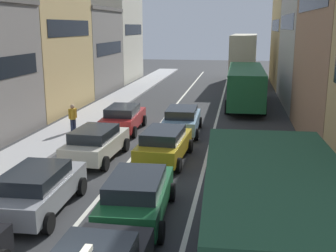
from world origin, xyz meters
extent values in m
cube|color=#AAAAAA|center=(-6.70, 20.00, 0.07)|extent=(2.60, 64.00, 0.14)
cube|color=silver|center=(-1.70, 20.00, 0.01)|extent=(0.16, 60.00, 0.01)
cube|color=silver|center=(1.70, 20.00, 0.01)|extent=(0.16, 60.00, 0.01)
cube|color=black|center=(-8.48, 13.20, 3.90)|extent=(0.02, 7.04, 1.10)
cube|color=tan|center=(-12.00, 22.00, 5.25)|extent=(7.00, 8.70, 10.50)
cube|color=black|center=(-8.48, 22.00, 5.78)|extent=(0.02, 7.04, 1.10)
cube|color=gray|center=(-12.00, 30.80, 3.62)|extent=(7.00, 8.70, 7.25)
cube|color=black|center=(-8.48, 30.80, 3.99)|extent=(0.02, 7.04, 1.10)
cube|color=#66605B|center=(-12.00, 30.80, 7.40)|extent=(7.20, 8.70, 0.30)
cube|color=beige|center=(-12.00, 39.60, 5.05)|extent=(7.00, 8.70, 10.10)
cube|color=black|center=(-8.48, 39.60, 5.55)|extent=(0.02, 7.04, 1.10)
cube|color=tan|center=(9.90, 38.50, 5.45)|extent=(7.00, 10.90, 10.90)
cube|color=black|center=(6.38, 38.50, 6.00)|extent=(0.02, 8.80, 1.10)
cube|color=#B2ADA3|center=(9.90, 27.50, 5.66)|extent=(7.00, 10.90, 11.31)
cube|color=black|center=(6.38, 27.50, 6.22)|extent=(0.02, 8.80, 1.10)
cube|color=navy|center=(3.58, 4.82, 1.43)|extent=(2.50, 2.50, 1.90)
cube|color=black|center=(3.52, 6.02, 1.81)|extent=(2.02, 0.12, 0.70)
cube|color=#234C33|center=(3.74, 1.06, 2.18)|extent=(2.64, 5.54, 2.80)
cube|color=white|center=(2.53, 1.01, 2.46)|extent=(0.22, 4.48, 0.90)
cylinder|color=black|center=(2.37, 4.84, 0.48)|extent=(0.34, 0.97, 0.96)
cylinder|color=black|center=(4.77, 4.95, 0.48)|extent=(0.34, 0.97, 0.96)
cube|color=#F2EACC|center=(0.19, 1.20, 1.60)|extent=(0.16, 0.44, 0.12)
cube|color=#19592D|center=(0.04, 6.06, 0.67)|extent=(2.02, 4.39, 0.70)
cube|color=#1E2328|center=(0.05, 5.86, 1.23)|extent=(1.71, 2.49, 0.52)
cylinder|color=black|center=(-0.96, 7.47, 0.32)|extent=(0.25, 0.65, 0.64)
cylinder|color=black|center=(0.88, 7.57, 0.32)|extent=(0.25, 0.65, 0.64)
cylinder|color=black|center=(-0.81, 4.55, 0.32)|extent=(0.25, 0.65, 0.64)
cylinder|color=black|center=(1.03, 4.65, 0.32)|extent=(0.25, 0.65, 0.64)
cube|color=gray|center=(-3.27, 6.07, 0.67)|extent=(1.95, 4.36, 0.70)
cube|color=#1E2328|center=(-3.26, 5.87, 1.23)|extent=(1.67, 2.46, 0.52)
cylinder|color=black|center=(-4.24, 7.50, 0.32)|extent=(0.24, 0.65, 0.64)
cylinder|color=black|center=(-2.40, 7.56, 0.32)|extent=(0.24, 0.65, 0.64)
cylinder|color=black|center=(-2.30, 4.64, 0.32)|extent=(0.24, 0.65, 0.64)
cube|color=#B29319|center=(-0.16, 11.97, 0.67)|extent=(2.00, 4.38, 0.70)
cube|color=#1E2328|center=(-0.17, 11.77, 1.23)|extent=(1.69, 2.48, 0.52)
cylinder|color=black|center=(-1.01, 13.47, 0.32)|extent=(0.25, 0.65, 0.64)
cylinder|color=black|center=(0.83, 13.38, 0.32)|extent=(0.25, 0.65, 0.64)
cylinder|color=black|center=(-1.14, 10.55, 0.32)|extent=(0.25, 0.65, 0.64)
cylinder|color=black|center=(0.69, 10.46, 0.32)|extent=(0.25, 0.65, 0.64)
cube|color=beige|center=(-3.23, 11.64, 0.67)|extent=(1.95, 4.36, 0.70)
cube|color=#1E2328|center=(-3.24, 11.44, 1.23)|extent=(1.67, 2.46, 0.52)
cylinder|color=black|center=(-4.10, 13.14, 0.32)|extent=(0.24, 0.65, 0.64)
cylinder|color=black|center=(-2.26, 13.07, 0.32)|extent=(0.24, 0.65, 0.64)
cylinder|color=black|center=(-4.20, 10.22, 0.32)|extent=(0.24, 0.65, 0.64)
cylinder|color=black|center=(-2.37, 10.15, 0.32)|extent=(0.24, 0.65, 0.64)
cube|color=#759EB7|center=(-0.06, 17.07, 0.67)|extent=(1.91, 4.35, 0.70)
cube|color=#1E2328|center=(-0.05, 16.87, 1.23)|extent=(1.65, 2.45, 0.52)
cylinder|color=black|center=(-1.02, 18.50, 0.32)|extent=(0.24, 0.65, 0.64)
cylinder|color=black|center=(0.82, 18.55, 0.32)|extent=(0.24, 0.65, 0.64)
cylinder|color=black|center=(-0.94, 15.58, 0.32)|extent=(0.24, 0.65, 0.64)
cylinder|color=black|center=(0.90, 15.63, 0.32)|extent=(0.24, 0.65, 0.64)
cube|color=#A51E1E|center=(-3.45, 16.99, 0.67)|extent=(1.96, 4.36, 0.70)
cube|color=#1E2328|center=(-3.44, 16.79, 1.23)|extent=(1.67, 2.47, 0.52)
cylinder|color=black|center=(-4.42, 18.41, 0.32)|extent=(0.24, 0.65, 0.64)
cylinder|color=black|center=(-2.59, 18.48, 0.32)|extent=(0.24, 0.65, 0.64)
cylinder|color=black|center=(-4.32, 15.49, 0.32)|extent=(0.24, 0.65, 0.64)
cylinder|color=black|center=(-2.48, 15.56, 0.32)|extent=(0.24, 0.65, 0.64)
cube|color=silver|center=(3.34, 8.99, 0.67)|extent=(1.94, 4.36, 0.70)
cube|color=#1E2328|center=(3.35, 8.79, 1.23)|extent=(1.66, 2.46, 0.52)
cylinder|color=black|center=(2.38, 10.42, 0.32)|extent=(0.24, 0.65, 0.64)
cylinder|color=black|center=(4.21, 10.48, 0.32)|extent=(0.24, 0.65, 0.64)
cylinder|color=black|center=(2.47, 7.49, 0.32)|extent=(0.24, 0.65, 0.64)
cylinder|color=black|center=(4.31, 7.56, 0.32)|extent=(0.24, 0.65, 0.64)
cube|color=#1E6033|center=(3.52, 25.92, 1.70)|extent=(2.55, 10.51, 2.40)
cube|color=black|center=(3.52, 25.92, 2.06)|extent=(2.58, 9.88, 0.70)
cylinder|color=black|center=(2.25, 29.69, 0.50)|extent=(0.30, 1.00, 1.00)
cylinder|color=black|center=(4.75, 29.70, 0.50)|extent=(0.30, 1.00, 1.00)
cylinder|color=black|center=(2.29, 22.76, 0.50)|extent=(0.30, 1.00, 1.00)
cylinder|color=black|center=(4.79, 22.77, 0.50)|extent=(0.30, 1.00, 1.00)
cube|color=#BFB793|center=(3.43, 39.99, 1.70)|extent=(2.93, 10.59, 2.40)
cube|color=black|center=(3.43, 39.99, 2.06)|extent=(2.94, 9.97, 0.70)
cube|color=#BFB793|center=(3.43, 39.99, 3.98)|extent=(2.93, 10.59, 2.16)
cube|color=black|center=(3.43, 39.99, 4.22)|extent=(2.94, 9.97, 0.64)
cylinder|color=black|center=(2.34, 43.81, 0.50)|extent=(0.34, 1.01, 1.00)
cylinder|color=black|center=(4.83, 43.71, 0.50)|extent=(0.34, 1.01, 1.00)
cylinder|color=black|center=(2.05, 36.89, 0.50)|extent=(0.34, 1.01, 1.00)
cylinder|color=black|center=(4.55, 36.79, 0.50)|extent=(0.34, 1.01, 1.00)
cylinder|color=#262D47|center=(-6.06, 16.02, 0.41)|extent=(0.16, 0.16, 0.82)
cylinder|color=#262D47|center=(-6.16, 15.88, 0.41)|extent=(0.16, 0.16, 0.82)
cylinder|color=gold|center=(-6.11, 15.95, 1.12)|extent=(0.34, 0.34, 0.60)
sphere|color=tan|center=(-6.11, 15.95, 1.54)|extent=(0.24, 0.24, 0.24)
cylinder|color=gold|center=(-5.99, 16.13, 1.15)|extent=(0.10, 0.10, 0.55)
cylinder|color=gold|center=(-6.23, 15.77, 1.15)|extent=(0.10, 0.10, 0.55)
camera|label=1|loc=(3.04, -5.84, 5.92)|focal=44.81mm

